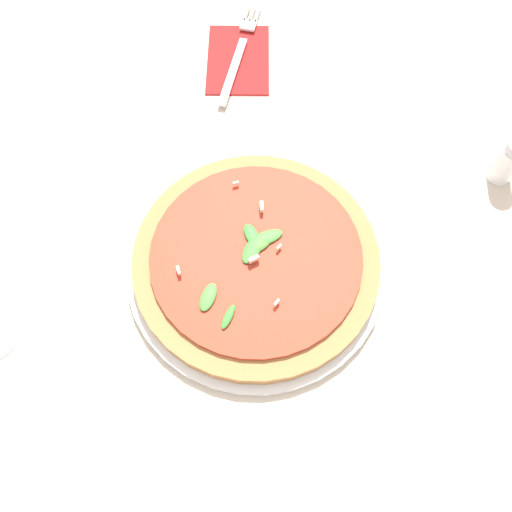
{
  "coord_description": "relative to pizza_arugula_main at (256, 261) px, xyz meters",
  "views": [
    {
      "loc": [
        -0.24,
        -0.1,
        0.56
      ],
      "look_at": [
        0.01,
        -0.01,
        0.03
      ],
      "focal_mm": 35.0,
      "sensor_mm": 36.0,
      "label": 1
    }
  ],
  "objects": [
    {
      "name": "ground_plane",
      "position": [
        -0.01,
        0.01,
        -0.02
      ],
      "size": [
        6.0,
        6.0,
        0.0
      ],
      "primitive_type": "plane",
      "color": "beige"
    },
    {
      "name": "pizza_arugula_main",
      "position": [
        0.0,
        0.0,
        0.0
      ],
      "size": [
        0.32,
        0.32,
        0.05
      ],
      "color": "white",
      "rests_on": "ground_plane"
    },
    {
      "name": "shaker_pepper",
      "position": [
        0.23,
        -0.27,
        0.02
      ],
      "size": [
        0.03,
        0.03,
        0.07
      ],
      "color": "silver",
      "rests_on": "ground_plane"
    },
    {
      "name": "napkin",
      "position": [
        0.33,
        0.14,
        -0.01
      ],
      "size": [
        0.17,
        0.14,
        0.01
      ],
      "rotation": [
        0.0,
        0.0,
        0.31
      ],
      "color": "#B21E1E",
      "rests_on": "ground_plane"
    },
    {
      "name": "fork",
      "position": [
        0.33,
        0.14,
        -0.01
      ],
      "size": [
        0.22,
        0.04,
        0.0
      ],
      "rotation": [
        0.0,
        0.0,
        0.1
      ],
      "color": "silver",
      "rests_on": "ground_plane"
    }
  ]
}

